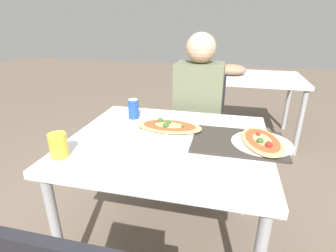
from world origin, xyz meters
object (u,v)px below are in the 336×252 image
Objects in this scene: dining_table at (168,152)px; drink_glass at (58,145)px; chair_far_seated at (199,124)px; person_seated at (198,103)px; pizza_main at (169,127)px; pizza_second at (262,142)px; soda_can at (134,109)px.

dining_table is 0.56m from drink_glass.
chair_far_seated is at bearing 84.60° from dining_table.
pizza_main is at bearing 80.19° from person_seated.
chair_far_seated is at bearing -90.00° from person_seated.
chair_far_seated is 2.43× the size of pizza_second.
person_seated is 0.57m from pizza_main.
soda_can is (-0.27, 0.14, 0.04)m from pizza_main.
person_seated reaches higher than dining_table.
pizza_second is at bearing -15.99° from soda_can.
dining_table is 1.14× the size of chair_far_seated.
chair_far_seated is 0.25m from person_seated.
dining_table is 0.81m from chair_far_seated.
chair_far_seated is 2.44× the size of pizza_main.
drink_glass is (-0.43, -0.42, 0.04)m from pizza_main.
drink_glass is (-0.53, -0.98, 0.06)m from person_seated.
dining_table is at bearing -41.46° from soda_can.
pizza_second is at bearing 20.00° from drink_glass.
chair_far_seated is 7.38× the size of soda_can.
pizza_main is 0.51m from pizza_second.
person_seated is 1.11m from drink_glass.
dining_table is 9.15× the size of drink_glass.
soda_can is at bearing 74.02° from drink_glass.
drink_glass is (-0.45, -0.30, 0.13)m from dining_table.
drink_glass reaches higher than pizza_main.
dining_table is 2.77× the size of pizza_second.
soda_can is at bearing 48.76° from person_seated.
chair_far_seated reaches higher than dining_table.
person_seated is (0.00, -0.12, 0.22)m from chair_far_seated.
drink_glass is at bearing -135.81° from pizza_main.
person_seated is at bearing 122.40° from pizza_second.
pizza_main is (-0.10, -0.68, 0.24)m from chair_far_seated.
chair_far_seated is 8.01× the size of drink_glass.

